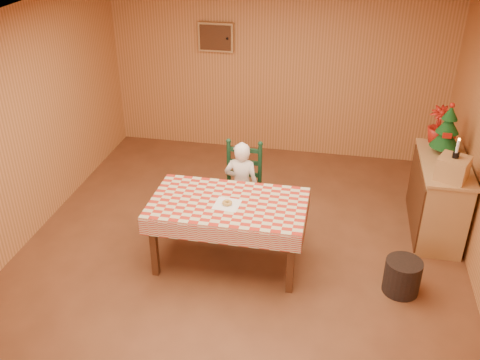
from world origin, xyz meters
name	(u,v)px	position (x,y,z in m)	size (l,w,h in m)	color
ground	(237,263)	(0.00, 0.00, 0.00)	(6.00, 6.00, 0.00)	brown
cabin_walls	(246,91)	(0.00, 0.53, 1.83)	(5.10, 6.05, 2.65)	#C98248
dining_table	(228,209)	(-0.09, 0.03, 0.69)	(1.66, 0.96, 0.77)	#4D2914
ladder_chair	(242,188)	(-0.09, 0.81, 0.50)	(0.44, 0.40, 1.08)	black
seated_child	(241,186)	(-0.09, 0.76, 0.56)	(0.41, 0.27, 1.12)	white
napkin	(227,204)	(-0.09, -0.02, 0.77)	(0.26, 0.26, 0.00)	white
donut	(227,203)	(-0.09, -0.02, 0.79)	(0.11, 0.11, 0.04)	#BF9444
shelf_unit	(438,197)	(2.19, 1.11, 0.47)	(0.54, 1.24, 0.93)	tan
crate	(453,168)	(2.20, 0.71, 1.06)	(0.30, 0.30, 0.25)	tan
christmas_tree	(447,131)	(2.20, 1.36, 1.21)	(0.34, 0.34, 0.62)	#4D2914
flower_arrangement	(439,125)	(2.15, 1.66, 1.16)	(0.25, 0.25, 0.45)	#A2180E
candle_set	(456,152)	(2.20, 0.71, 1.24)	(0.07, 0.07, 0.22)	black
storage_bin	(402,276)	(1.75, -0.12, 0.19)	(0.37, 0.37, 0.37)	black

